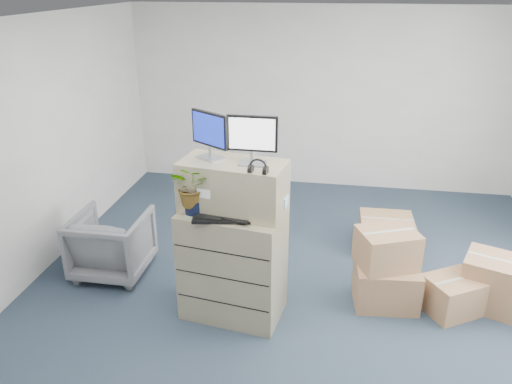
% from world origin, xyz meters
% --- Properties ---
extents(ground, '(7.00, 7.00, 0.00)m').
position_xyz_m(ground, '(0.00, 0.00, 0.00)').
color(ground, '#253343').
rests_on(ground, ground).
extents(wall_back, '(6.00, 0.02, 2.80)m').
position_xyz_m(wall_back, '(0.00, 3.51, 1.40)').
color(wall_back, silver).
rests_on(wall_back, ground).
extents(filing_cabinet_lower, '(1.04, 0.73, 1.12)m').
position_xyz_m(filing_cabinet_lower, '(-0.66, -0.12, 0.56)').
color(filing_cabinet_lower, '#999069').
rests_on(filing_cabinet_lower, ground).
extents(filing_cabinet_upper, '(1.03, 0.62, 0.48)m').
position_xyz_m(filing_cabinet_upper, '(-0.65, -0.07, 1.37)').
color(filing_cabinet_upper, '#999069').
rests_on(filing_cabinet_upper, filing_cabinet_lower).
extents(monitor_left, '(0.39, 0.27, 0.44)m').
position_xyz_m(monitor_left, '(-0.87, -0.01, 1.85)').
color(monitor_left, '#99999E').
rests_on(monitor_left, filing_cabinet_upper).
extents(monitor_right, '(0.45, 0.17, 0.45)m').
position_xyz_m(monitor_right, '(-0.47, -0.09, 1.86)').
color(monitor_right, '#99999E').
rests_on(monitor_right, filing_cabinet_upper).
extents(headphones, '(0.16, 0.04, 0.16)m').
position_xyz_m(headphones, '(-0.38, -0.29, 1.65)').
color(headphones, black).
rests_on(headphones, filing_cabinet_upper).
extents(keyboard, '(0.58, 0.31, 0.03)m').
position_xyz_m(keyboard, '(-0.71, -0.27, 1.14)').
color(keyboard, black).
rests_on(keyboard, filing_cabinet_lower).
extents(mouse, '(0.12, 0.10, 0.03)m').
position_xyz_m(mouse, '(-0.39, -0.27, 1.14)').
color(mouse, silver).
rests_on(mouse, filing_cabinet_lower).
extents(water_bottle, '(0.07, 0.07, 0.26)m').
position_xyz_m(water_bottle, '(-0.53, -0.12, 1.25)').
color(water_bottle, gray).
rests_on(water_bottle, filing_cabinet_lower).
extents(phone_dock, '(0.08, 0.07, 0.15)m').
position_xyz_m(phone_dock, '(-0.70, -0.09, 1.18)').
color(phone_dock, silver).
rests_on(phone_dock, filing_cabinet_lower).
extents(external_drive, '(0.25, 0.21, 0.07)m').
position_xyz_m(external_drive, '(-0.31, -0.06, 1.16)').
color(external_drive, black).
rests_on(external_drive, filing_cabinet_lower).
extents(tissue_box, '(0.28, 0.16, 0.10)m').
position_xyz_m(tissue_box, '(-0.28, -0.04, 1.24)').
color(tissue_box, '#388CBF').
rests_on(tissue_box, external_drive).
extents(potted_plant, '(0.45, 0.48, 0.40)m').
position_xyz_m(potted_plant, '(-0.99, -0.22, 1.35)').
color(potted_plant, '#8CA484').
rests_on(potted_plant, filing_cabinet_lower).
extents(office_chair, '(0.79, 0.74, 0.81)m').
position_xyz_m(office_chair, '(-2.17, 0.38, 0.41)').
color(office_chair, slate).
rests_on(office_chair, ground).
extents(cardboard_boxes, '(1.98, 1.79, 0.83)m').
position_xyz_m(cardboard_boxes, '(1.31, 0.59, 0.29)').
color(cardboard_boxes, '#957048').
rests_on(cardboard_boxes, ground).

